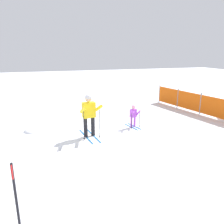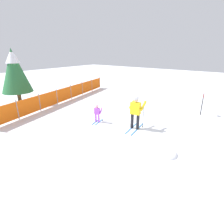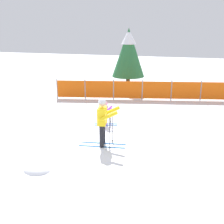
# 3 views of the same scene
# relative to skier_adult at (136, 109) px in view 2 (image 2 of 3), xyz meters

# --- Properties ---
(ground_plane) EXTENTS (60.00, 60.00, 0.00)m
(ground_plane) POSITION_rel_skier_adult_xyz_m (-0.22, 0.28, -1.05)
(ground_plane) COLOR white
(skier_adult) EXTENTS (1.68, 0.80, 1.75)m
(skier_adult) POSITION_rel_skier_adult_xyz_m (0.00, 0.00, 0.00)
(skier_adult) COLOR #1966B2
(skier_adult) RESTS_ON ground_plane
(skier_child) EXTENTS (0.99, 0.53, 1.03)m
(skier_child) POSITION_rel_skier_adult_xyz_m (-0.52, 2.11, -0.45)
(skier_child) COLOR #1966B2
(skier_child) RESTS_ON ground_plane
(safety_fence) EXTENTS (11.32, 2.47, 1.17)m
(safety_fence) POSITION_rel_skier_adult_xyz_m (1.03, 6.89, -0.46)
(safety_fence) COLOR gray
(safety_fence) RESTS_ON ground_plane
(conifer_far) EXTENTS (2.14, 2.14, 3.98)m
(conifer_far) POSITION_rel_skier_adult_xyz_m (-1.22, 9.43, 1.41)
(conifer_far) COLOR #4C3823
(conifer_far) RESTS_ON ground_plane
(trail_marker) EXTENTS (0.28, 0.06, 1.38)m
(trail_marker) POSITION_rel_skier_adult_xyz_m (4.20, -2.28, -0.19)
(trail_marker) COLOR black
(trail_marker) RESTS_ON ground_plane
(snow_mound) EXTENTS (0.83, 0.71, 0.33)m
(snow_mound) POSITION_rel_skier_adult_xyz_m (-1.35, -2.24, -1.05)
(snow_mound) COLOR white
(snow_mound) RESTS_ON ground_plane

